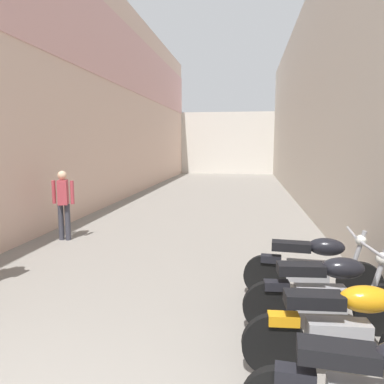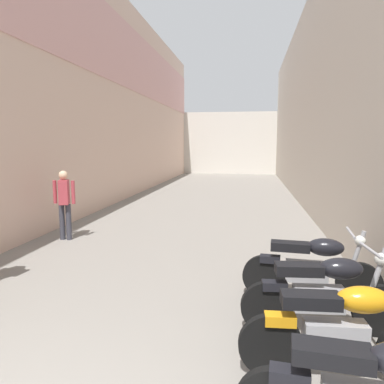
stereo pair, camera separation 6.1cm
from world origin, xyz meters
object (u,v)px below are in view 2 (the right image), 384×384
Objects in this scene: motorcycle_third at (324,292)px; pedestrian_further_down at (64,200)px; motorcycle_fourth at (311,266)px; motorcycle_second at (342,328)px.

pedestrian_further_down is (-4.97, 3.41, 0.42)m from motorcycle_third.
pedestrian_further_down reaches higher than motorcycle_fourth.
pedestrian_further_down is (-4.97, 4.24, 0.42)m from motorcycle_second.
motorcycle_second is 0.83m from motorcycle_third.
pedestrian_further_down is at bearing 139.53° from motorcycle_second.
motorcycle_third and motorcycle_fourth have the same top height.
motorcycle_fourth is 5.59m from pedestrian_further_down.
motorcycle_fourth is (-0.00, 1.71, 0.00)m from motorcycle_second.
pedestrian_further_down is at bearing 145.53° from motorcycle_third.
motorcycle_second is 1.00× the size of motorcycle_fourth.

